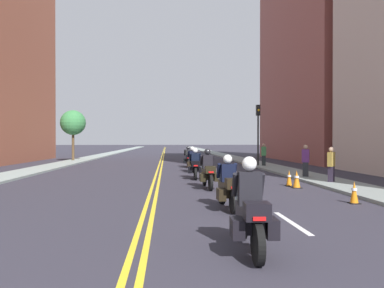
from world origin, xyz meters
name	(u,v)px	position (x,y,z in m)	size (l,w,h in m)	color
ground_plane	(163,155)	(0.00, 48.00, 0.00)	(264.00, 264.00, 0.00)	#2E2B36
sidewalk_left	(103,155)	(-8.03, 48.00, 0.06)	(2.17, 144.00, 0.12)	gray
sidewalk_right	(222,155)	(8.03, 48.00, 0.06)	(2.17, 144.00, 0.12)	gray
centreline_yellow_inner	(162,155)	(-0.12, 48.00, 0.00)	(0.12, 132.00, 0.01)	yellow
centreline_yellow_outer	(164,155)	(0.12, 48.00, 0.00)	(0.12, 132.00, 0.01)	yellow
lane_dashes_white	(203,165)	(3.47, 29.00, 0.00)	(0.14, 56.40, 0.01)	silver
building_right_1	(317,59)	(15.55, 34.54, 10.18)	(6.81, 18.32, 20.35)	brown
motorcycle_0	(250,214)	(1.95, 5.80, 0.68)	(0.78, 2.19, 1.68)	black
motorcycle_1	(228,187)	(2.26, 9.76, 0.63)	(0.78, 2.16, 1.56)	black
motorcycle_2	(208,172)	(2.18, 14.22, 0.67)	(0.78, 2.30, 1.64)	black
motorcycle_3	(195,166)	(1.97, 17.99, 0.65)	(0.78, 2.11, 1.59)	black
motorcycle_4	(193,162)	(2.12, 21.98, 0.64)	(0.78, 2.25, 1.60)	black
motorcycle_5	(188,159)	(2.09, 26.08, 0.64)	(0.77, 2.26, 1.57)	black
traffic_cone_0	(354,192)	(6.33, 10.39, 0.35)	(0.31, 0.31, 0.70)	black
traffic_cone_1	(297,179)	(5.88, 14.13, 0.36)	(0.37, 0.37, 0.73)	black
traffic_cone_2	(289,178)	(5.79, 14.78, 0.34)	(0.30, 0.30, 0.69)	black
traffic_light_near	(258,124)	(7.35, 26.05, 3.22)	(0.28, 0.38, 4.66)	black
pedestrian_0	(264,155)	(7.76, 25.96, 0.91)	(0.40, 0.30, 1.76)	#242A2B
pedestrian_1	(306,161)	(7.66, 17.63, 0.91)	(0.42, 0.36, 1.76)	#282A2F
pedestrian_2	(331,165)	(7.86, 15.17, 0.87)	(0.42, 0.40, 1.68)	#2B2233
street_tree_1	(73,123)	(-8.41, 34.48, 3.68)	(2.37, 2.37, 4.89)	#4F3C26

